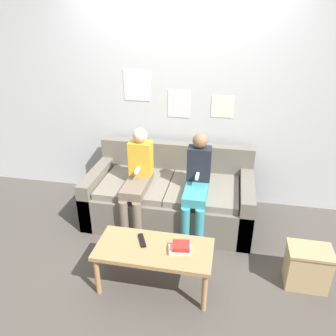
{
  "coord_description": "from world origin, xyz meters",
  "views": [
    {
      "loc": [
        0.59,
        -2.58,
        2.18
      ],
      "look_at": [
        0.0,
        0.44,
        0.69
      ],
      "focal_mm": 35.0,
      "sensor_mm": 36.0,
      "label": 1
    }
  ],
  "objects_px": {
    "coffee_table": "(154,252)",
    "tv_remote": "(142,240)",
    "person_left": "(138,177)",
    "storage_box": "(307,267)",
    "couch": "(170,196)",
    "person_right": "(197,183)"
  },
  "relations": [
    {
      "from": "couch",
      "to": "person_right",
      "type": "xyz_separation_m",
      "value": [
        0.32,
        -0.21,
        0.32
      ]
    },
    {
      "from": "person_right",
      "to": "storage_box",
      "type": "xyz_separation_m",
      "value": [
        1.03,
        -0.59,
        -0.4
      ]
    },
    {
      "from": "coffee_table",
      "to": "person_left",
      "type": "xyz_separation_m",
      "value": [
        -0.38,
        0.86,
        0.24
      ]
    },
    {
      "from": "person_left",
      "to": "tv_remote",
      "type": "xyz_separation_m",
      "value": [
        0.26,
        -0.79,
        -0.18
      ]
    },
    {
      "from": "person_left",
      "to": "storage_box",
      "type": "distance_m",
      "value": 1.81
    },
    {
      "from": "couch",
      "to": "tv_remote",
      "type": "bearing_deg",
      "value": -93.01
    },
    {
      "from": "couch",
      "to": "coffee_table",
      "type": "distance_m",
      "value": 1.07
    },
    {
      "from": "person_left",
      "to": "person_right",
      "type": "bearing_deg",
      "value": -0.18
    },
    {
      "from": "coffee_table",
      "to": "person_left",
      "type": "relative_size",
      "value": 0.89
    },
    {
      "from": "coffee_table",
      "to": "person_left",
      "type": "height_order",
      "value": "person_left"
    },
    {
      "from": "storage_box",
      "to": "couch",
      "type": "bearing_deg",
      "value": 149.31
    },
    {
      "from": "coffee_table",
      "to": "person_right",
      "type": "distance_m",
      "value": 0.92
    },
    {
      "from": "person_left",
      "to": "tv_remote",
      "type": "relative_size",
      "value": 6.35
    },
    {
      "from": "storage_box",
      "to": "tv_remote",
      "type": "bearing_deg",
      "value": -171.74
    },
    {
      "from": "couch",
      "to": "coffee_table",
      "type": "relative_size",
      "value": 1.86
    },
    {
      "from": "person_left",
      "to": "tv_remote",
      "type": "distance_m",
      "value": 0.85
    },
    {
      "from": "person_right",
      "to": "storage_box",
      "type": "bearing_deg",
      "value": -29.66
    },
    {
      "from": "coffee_table",
      "to": "tv_remote",
      "type": "bearing_deg",
      "value": 152.98
    },
    {
      "from": "coffee_table",
      "to": "person_left",
      "type": "bearing_deg",
      "value": 113.79
    },
    {
      "from": "coffee_table",
      "to": "storage_box",
      "type": "bearing_deg",
      "value": 11.6
    },
    {
      "from": "couch",
      "to": "tv_remote",
      "type": "xyz_separation_m",
      "value": [
        -0.05,
        -1.01,
        0.15
      ]
    },
    {
      "from": "person_left",
      "to": "tv_remote",
      "type": "height_order",
      "value": "person_left"
    }
  ]
}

